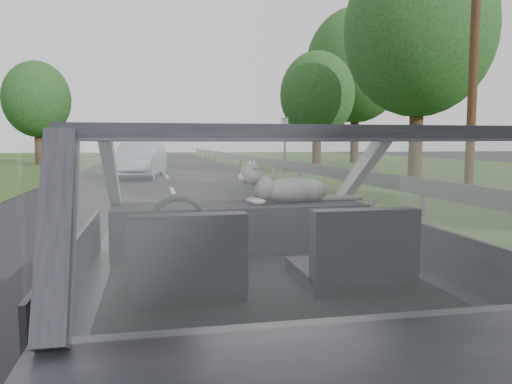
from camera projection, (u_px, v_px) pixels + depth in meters
name	position (u px, v px, depth m)	size (l,w,h in m)	color
subject_car	(261.00, 271.00, 2.60)	(1.80, 4.00, 1.45)	black
dashboard	(240.00, 227.00, 3.20)	(1.58, 0.45, 0.30)	black
driver_seat	(187.00, 257.00, 2.22)	(0.50, 0.72, 0.42)	#24242B
passenger_seat	(355.00, 250.00, 2.38)	(0.50, 0.72, 0.42)	#24242B
steering_wheel	(179.00, 226.00, 2.82)	(0.36, 0.36, 0.04)	black
cat	(291.00, 189.00, 3.24)	(0.63, 0.20, 0.28)	gray
guardrail	(339.00, 173.00, 13.23)	(0.05, 90.00, 0.32)	gray
other_car	(140.00, 160.00, 19.65)	(1.69, 4.27, 1.41)	#A1A9B6
highway_sign	(285.00, 145.00, 23.99)	(0.10, 1.03, 2.58)	#0F6C1E
utility_pole	(474.00, 55.00, 13.17)	(0.24, 0.24, 7.39)	brown
tree_1	(418.00, 65.00, 19.52)	(5.85, 5.85, 8.86)	#193816
tree_2	(317.00, 112.00, 27.04)	(4.04, 4.04, 6.12)	#193816
tree_3	(355.00, 88.00, 33.75)	(6.69, 6.69, 10.13)	#193816
tree_6	(37.00, 114.00, 32.01)	(4.22, 4.22, 6.40)	#193816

